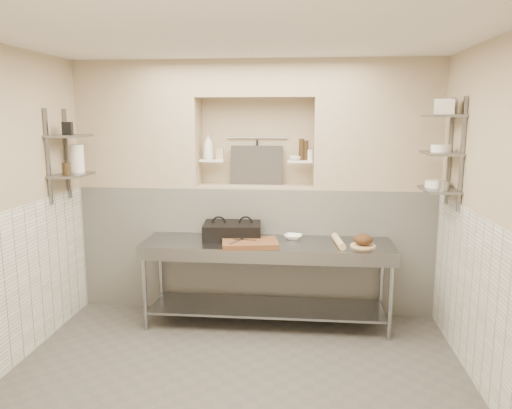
# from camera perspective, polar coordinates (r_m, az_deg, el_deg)

# --- Properties ---
(floor) EXTENTS (4.00, 3.90, 0.10)m
(floor) POSITION_cam_1_polar(r_m,az_deg,el_deg) (4.49, -2.37, -19.95)
(floor) COLOR #504B47
(floor) RESTS_ON ground
(ceiling) EXTENTS (4.00, 3.90, 0.10)m
(ceiling) POSITION_cam_1_polar(r_m,az_deg,el_deg) (3.95, -2.70, 19.57)
(ceiling) COLOR silver
(ceiling) RESTS_ON ground
(wall_right) EXTENTS (0.10, 3.90, 2.80)m
(wall_right) POSITION_cam_1_polar(r_m,az_deg,el_deg) (4.21, 26.32, -1.92)
(wall_right) COLOR tan
(wall_right) RESTS_ON ground
(wall_back) EXTENTS (4.00, 0.10, 2.80)m
(wall_back) POSITION_cam_1_polar(r_m,az_deg,el_deg) (5.93, 0.22, 2.34)
(wall_back) COLOR tan
(wall_back) RESTS_ON ground
(wall_front) EXTENTS (4.00, 0.10, 2.80)m
(wall_front) POSITION_cam_1_polar(r_m,az_deg,el_deg) (2.09, -10.50, -12.50)
(wall_front) COLOR tan
(wall_front) RESTS_ON ground
(backwall_lower) EXTENTS (4.00, 0.40, 1.40)m
(backwall_lower) POSITION_cam_1_polar(r_m,az_deg,el_deg) (5.83, -0.02, -4.83)
(backwall_lower) COLOR white
(backwall_lower) RESTS_ON floor
(alcove_sill) EXTENTS (1.30, 0.40, 0.02)m
(alcove_sill) POSITION_cam_1_polar(r_m,az_deg,el_deg) (5.69, -0.02, 2.10)
(alcove_sill) COLOR tan
(alcove_sill) RESTS_ON backwall_lower
(backwall_pillar_left) EXTENTS (1.35, 0.40, 1.40)m
(backwall_pillar_left) POSITION_cam_1_polar(r_m,az_deg,el_deg) (5.91, -13.07, 8.86)
(backwall_pillar_left) COLOR tan
(backwall_pillar_left) RESTS_ON backwall_lower
(backwall_pillar_right) EXTENTS (1.35, 0.40, 1.40)m
(backwall_pillar_right) POSITION_cam_1_polar(r_m,az_deg,el_deg) (5.66, 13.62, 8.80)
(backwall_pillar_right) COLOR tan
(backwall_pillar_right) RESTS_ON backwall_lower
(backwall_header) EXTENTS (1.30, 0.40, 0.40)m
(backwall_header) POSITION_cam_1_polar(r_m,az_deg,el_deg) (5.65, -0.02, 14.15)
(backwall_header) COLOR tan
(backwall_header) RESTS_ON backwall_lower
(wainscot_left) EXTENTS (0.02, 3.90, 1.40)m
(wainscot_left) POSITION_cam_1_polar(r_m,az_deg,el_deg) (4.86, -26.71, -9.01)
(wainscot_left) COLOR white
(wainscot_left) RESTS_ON floor
(wainscot_right) EXTENTS (0.02, 3.90, 1.40)m
(wainscot_right) POSITION_cam_1_polar(r_m,az_deg,el_deg) (4.37, 24.85, -10.93)
(wainscot_right) COLOR white
(wainscot_right) RESTS_ON floor
(alcove_shelf_left) EXTENTS (0.28, 0.16, 0.02)m
(alcove_shelf_left) POSITION_cam_1_polar(r_m,az_deg,el_deg) (5.72, -5.03, 5.04)
(alcove_shelf_left) COLOR white
(alcove_shelf_left) RESTS_ON backwall_lower
(alcove_shelf_right) EXTENTS (0.28, 0.16, 0.02)m
(alcove_shelf_right) POSITION_cam_1_polar(r_m,az_deg,el_deg) (5.63, 5.07, 4.95)
(alcove_shelf_right) COLOR white
(alcove_shelf_right) RESTS_ON backwall_lower
(utensil_rail) EXTENTS (0.70, 0.02, 0.02)m
(utensil_rail) POSITION_cam_1_polar(r_m,az_deg,el_deg) (5.81, 0.14, 7.62)
(utensil_rail) COLOR gray
(utensil_rail) RESTS_ON wall_back
(hanging_steel) EXTENTS (0.02, 0.02, 0.30)m
(hanging_steel) POSITION_cam_1_polar(r_m,az_deg,el_deg) (5.79, 0.12, 5.93)
(hanging_steel) COLOR black
(hanging_steel) RESTS_ON utensil_rail
(splash_panel) EXTENTS (0.60, 0.08, 0.45)m
(splash_panel) POSITION_cam_1_polar(r_m,az_deg,el_deg) (5.76, 0.07, 4.50)
(splash_panel) COLOR #383330
(splash_panel) RESTS_ON alcove_sill
(shelf_rail_left_a) EXTENTS (0.03, 0.03, 0.95)m
(shelf_rail_left_a) POSITION_cam_1_polar(r_m,az_deg,el_deg) (5.71, -20.78, 5.42)
(shelf_rail_left_a) COLOR slate
(shelf_rail_left_a) RESTS_ON wall_left
(shelf_rail_left_b) EXTENTS (0.03, 0.03, 0.95)m
(shelf_rail_left_b) POSITION_cam_1_polar(r_m,az_deg,el_deg) (5.36, -22.67, 5.03)
(shelf_rail_left_b) COLOR slate
(shelf_rail_left_b) RESTS_ON wall_left
(wall_shelf_left_lower) EXTENTS (0.30, 0.50, 0.02)m
(wall_shelf_left_lower) POSITION_cam_1_polar(r_m,az_deg,el_deg) (5.49, -20.31, 3.19)
(wall_shelf_left_lower) COLOR slate
(wall_shelf_left_lower) RESTS_ON wall_left
(wall_shelf_left_upper) EXTENTS (0.30, 0.50, 0.03)m
(wall_shelf_left_upper) POSITION_cam_1_polar(r_m,az_deg,el_deg) (5.46, -20.56, 7.36)
(wall_shelf_left_upper) COLOR slate
(wall_shelf_left_upper) RESTS_ON wall_left
(shelf_rail_right_a) EXTENTS (0.03, 0.03, 1.05)m
(shelf_rail_right_a) POSITION_cam_1_polar(r_m,az_deg,el_deg) (5.31, 21.24, 5.63)
(shelf_rail_right_a) COLOR slate
(shelf_rail_right_a) RESTS_ON wall_right
(shelf_rail_right_b) EXTENTS (0.03, 0.03, 1.05)m
(shelf_rail_right_b) POSITION_cam_1_polar(r_m,az_deg,el_deg) (4.92, 22.47, 5.26)
(shelf_rail_right_b) COLOR slate
(shelf_rail_right_b) RESTS_ON wall_right
(wall_shelf_right_lower) EXTENTS (0.30, 0.50, 0.02)m
(wall_shelf_right_lower) POSITION_cam_1_polar(r_m,az_deg,el_deg) (5.12, 20.13, 1.61)
(wall_shelf_right_lower) COLOR slate
(wall_shelf_right_lower) RESTS_ON wall_right
(wall_shelf_right_mid) EXTENTS (0.30, 0.50, 0.02)m
(wall_shelf_right_mid) POSITION_cam_1_polar(r_m,az_deg,el_deg) (5.08, 20.37, 5.52)
(wall_shelf_right_mid) COLOR slate
(wall_shelf_right_mid) RESTS_ON wall_right
(wall_shelf_right_upper) EXTENTS (0.30, 0.50, 0.03)m
(wall_shelf_right_upper) POSITION_cam_1_polar(r_m,az_deg,el_deg) (5.07, 20.61, 9.46)
(wall_shelf_right_upper) COLOR slate
(wall_shelf_right_upper) RESTS_ON wall_right
(prep_table) EXTENTS (2.60, 0.70, 0.90)m
(prep_table) POSITION_cam_1_polar(r_m,az_deg,el_deg) (5.28, 1.25, -7.06)
(prep_table) COLOR gray
(prep_table) RESTS_ON floor
(panini_press) EXTENTS (0.65, 0.50, 0.17)m
(panini_press) POSITION_cam_1_polar(r_m,az_deg,el_deg) (5.38, -2.73, -2.99)
(panini_press) COLOR black
(panini_press) RESTS_ON prep_table
(cutting_board) EXTENTS (0.62, 0.48, 0.05)m
(cutting_board) POSITION_cam_1_polar(r_m,az_deg,el_deg) (5.08, -0.71, -4.44)
(cutting_board) COLOR brown
(cutting_board) RESTS_ON prep_table
(knife_blade) EXTENTS (0.25, 0.06, 0.01)m
(knife_blade) POSITION_cam_1_polar(r_m,az_deg,el_deg) (5.12, -1.33, -4.07)
(knife_blade) COLOR gray
(knife_blade) RESTS_ON cutting_board
(tongs) EXTENTS (0.12, 0.23, 0.02)m
(tongs) POSITION_cam_1_polar(r_m,az_deg,el_deg) (5.03, -2.26, -4.24)
(tongs) COLOR gray
(tongs) RESTS_ON cutting_board
(mixing_bowl) EXTENTS (0.21, 0.21, 0.05)m
(mixing_bowl) POSITION_cam_1_polar(r_m,az_deg,el_deg) (5.36, 4.26, -3.70)
(mixing_bowl) COLOR white
(mixing_bowl) RESTS_ON prep_table
(rolling_pin) EXTENTS (0.12, 0.47, 0.07)m
(rolling_pin) POSITION_cam_1_polar(r_m,az_deg,el_deg) (5.18, 9.40, -4.17)
(rolling_pin) COLOR tan
(rolling_pin) RESTS_ON prep_table
(bread_board) EXTENTS (0.26, 0.26, 0.01)m
(bread_board) POSITION_cam_1_polar(r_m,az_deg,el_deg) (5.17, 12.13, -4.63)
(bread_board) COLOR tan
(bread_board) RESTS_ON prep_table
(bread_loaf) EXTENTS (0.19, 0.19, 0.11)m
(bread_loaf) POSITION_cam_1_polar(r_m,az_deg,el_deg) (5.15, 12.16, -3.93)
(bread_loaf) COLOR #4C2D19
(bread_loaf) RESTS_ON bread_board
(bottle_soap) EXTENTS (0.13, 0.13, 0.29)m
(bottle_soap) POSITION_cam_1_polar(r_m,az_deg,el_deg) (5.70, -5.48, 6.60)
(bottle_soap) COLOR white
(bottle_soap) RESTS_ON alcove_shelf_left
(jar_alcove) EXTENTS (0.08, 0.08, 0.12)m
(jar_alcove) POSITION_cam_1_polar(r_m,az_deg,el_deg) (5.72, -4.13, 5.79)
(jar_alcove) COLOR tan
(jar_alcove) RESTS_ON alcove_shelf_left
(bowl_alcove) EXTENTS (0.16, 0.16, 0.04)m
(bowl_alcove) POSITION_cam_1_polar(r_m,az_deg,el_deg) (5.61, 4.49, 5.30)
(bowl_alcove) COLOR white
(bowl_alcove) RESTS_ON alcove_shelf_right
(condiment_a) EXTENTS (0.06, 0.06, 0.22)m
(condiment_a) POSITION_cam_1_polar(r_m,az_deg,el_deg) (5.62, 5.70, 6.19)
(condiment_a) COLOR #302312
(condiment_a) RESTS_ON alcove_shelf_right
(condiment_b) EXTENTS (0.06, 0.06, 0.24)m
(condiment_b) POSITION_cam_1_polar(r_m,az_deg,el_deg) (5.60, 5.21, 6.28)
(condiment_b) COLOR #302312
(condiment_b) RESTS_ON alcove_shelf_right
(condiment_c) EXTENTS (0.07, 0.07, 0.12)m
(condiment_c) POSITION_cam_1_polar(r_m,az_deg,el_deg) (5.62, 6.18, 5.65)
(condiment_c) COLOR white
(condiment_c) RESTS_ON alcove_shelf_right
(jug_left) EXTENTS (0.15, 0.15, 0.29)m
(jug_left) POSITION_cam_1_polar(r_m,az_deg,el_deg) (5.60, -19.78, 4.97)
(jug_left) COLOR white
(jug_left) RESTS_ON wall_shelf_left_lower
(jar_left) EXTENTS (0.08, 0.08, 0.12)m
(jar_left) POSITION_cam_1_polar(r_m,az_deg,el_deg) (5.39, -20.84, 3.84)
(jar_left) COLOR #302312
(jar_left) RESTS_ON wall_shelf_left_lower
(box_left_upper) EXTENTS (0.11, 0.11, 0.13)m
(box_left_upper) POSITION_cam_1_polar(r_m,az_deg,el_deg) (5.43, -20.74, 8.15)
(box_left_upper) COLOR black
(box_left_upper) RESTS_ON wall_shelf_left_upper
(bowl_right) EXTENTS (0.22, 0.22, 0.07)m
(bowl_right) POSITION_cam_1_polar(r_m,az_deg,el_deg) (5.19, 19.94, 2.24)
(bowl_right) COLOR white
(bowl_right) RESTS_ON wall_shelf_right_lower
(canister_right) EXTENTS (0.09, 0.09, 0.09)m
(canister_right) POSITION_cam_1_polar(r_m,az_deg,el_deg) (4.94, 20.65, 2.01)
(canister_right) COLOR gray
(canister_right) RESTS_ON wall_shelf_right_lower
(bowl_right_mid) EXTENTS (0.19, 0.19, 0.07)m
(bowl_right_mid) POSITION_cam_1_polar(r_m,az_deg,el_deg) (5.08, 20.38, 6.05)
(bowl_right_mid) COLOR white
(bowl_right_mid) RESTS_ON wall_shelf_right_mid
(basket_right) EXTENTS (0.25, 0.27, 0.14)m
(basket_right) POSITION_cam_1_polar(r_m,az_deg,el_deg) (4.99, 20.90, 10.39)
(basket_right) COLOR gray
(basket_right) RESTS_ON wall_shelf_right_upper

